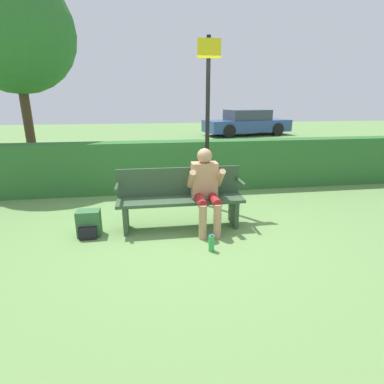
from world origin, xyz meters
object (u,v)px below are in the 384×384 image
Objects in this scene: park_bench at (180,197)px; parked_car at (247,123)px; backpack at (89,224)px; person_seated at (206,186)px; signpost at (208,116)px; water_bottle at (211,243)px; tree at (14,32)px.

park_bench is 12.25m from parked_car.
backpack is (-1.31, -0.15, -0.29)m from park_bench.
person_seated is 0.42× the size of signpost.
signpost is 0.59× the size of parked_car.
signpost is at bearing 77.73° from person_seated.
signpost is (0.21, 0.96, 0.93)m from person_seated.
person_seated is at bearing 0.37° from backpack.
tree reaches higher than water_bottle.
tree reaches higher than park_bench.
water_bottle is 12.93m from parked_car.
person_seated is 0.25× the size of parked_car.
person_seated is 5.19× the size of water_bottle.
park_bench is 0.41× the size of tree.
water_bottle is at bearing -99.02° from signpost.
parked_car is (6.11, 11.42, 0.45)m from backpack.
water_bottle is at bearing -121.36° from parked_car.
backpack is 5.04m from tree.
person_seated reaches higher than backpack.
parked_car reaches higher than backpack.
backpack is 1.63× the size of water_bottle.
backpack is 2.54m from signpost.
person_seated is 3.19× the size of backpack.
water_bottle is (1.61, -0.70, -0.07)m from backpack.
signpost is 0.62× the size of tree.
backpack is at bearing -179.63° from person_seated.
backpack is 0.08× the size of parked_car.
parked_car reaches higher than person_seated.
tree is at bearing 129.14° from water_bottle.
park_bench is 1.50m from signpost.
person_seated is (0.35, -0.13, 0.19)m from park_bench.
person_seated is at bearing -20.86° from park_bench.
parked_car is at bearing 69.65° from water_bottle.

